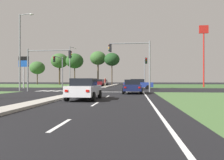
{
  "coord_description": "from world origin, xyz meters",
  "views": [
    {
      "loc": [
        5.83,
        -2.79,
        1.42
      ],
      "look_at": [
        1.73,
        36.43,
        1.44
      ],
      "focal_mm": 34.92,
      "sensor_mm": 36.0,
      "label": 1
    }
  ],
  "objects": [
    {
      "name": "grass_verge_far_right",
      "position": [
        25.5,
        54.5,
        0.0
      ],
      "size": [
        35.0,
        35.0,
        0.01
      ],
      "primitive_type": "cube",
      "color": "#385B2D",
      "rests_on": "ground"
    },
    {
      "name": "traffic_signal_far_right",
      "position": [
        7.6,
        34.42,
        3.66
      ],
      "size": [
        0.32,
        5.7,
        5.2
      ],
      "color": "gray",
      "rests_on": "ground"
    },
    {
      "name": "fuel_price_totem",
      "position": [
        -13.51,
        33.45,
        4.05
      ],
      "size": [
        1.8,
        0.24,
        5.55
      ],
      "color": "silver",
      "rests_on": "ground"
    },
    {
      "name": "lane_dash_second",
      "position": [
        3.5,
        9.86,
        0.01
      ],
      "size": [
        0.14,
        2.0,
        0.01
      ],
      "primitive_type": "cube",
      "color": "silver",
      "rests_on": "ground"
    },
    {
      "name": "lane_dash_near",
      "position": [
        3.5,
        3.86,
        0.01
      ],
      "size": [
        0.14,
        2.0,
        0.01
      ],
      "primitive_type": "cube",
      "color": "silver",
      "rests_on": "ground"
    },
    {
      "name": "median_island_far",
      "position": [
        0.0,
        55.0,
        0.07
      ],
      "size": [
        1.2,
        36.0,
        0.14
      ],
      "primitive_type": "cube",
      "color": "gray",
      "rests_on": "ground"
    },
    {
      "name": "car_navy_third",
      "position": [
        5.59,
        20.55,
        0.76
      ],
      "size": [
        2.03,
        4.35,
        1.48
      ],
      "color": "#161E47",
      "rests_on": "ground"
    },
    {
      "name": "fastfood_pole_sign",
      "position": [
        19.64,
        42.66,
        9.0
      ],
      "size": [
        1.8,
        0.4,
        12.43
      ],
      "color": "red",
      "rests_on": "ground"
    },
    {
      "name": "treeline_fourth",
      "position": [
        -5.38,
        63.13,
        8.12
      ],
      "size": [
        4.9,
        4.9,
        10.27
      ],
      "color": "#423323",
      "rests_on": "ground"
    },
    {
      "name": "street_lamp_second",
      "position": [
        -8.78,
        23.87,
        5.5
      ],
      "size": [
        2.18,
        0.69,
        9.93
      ],
      "color": "gray",
      "rests_on": "ground"
    },
    {
      "name": "traffic_signal_near_right",
      "position": [
        5.84,
        23.4,
        4.19
      ],
      "size": [
        5.05,
        0.32,
        6.09
      ],
      "color": "gray",
      "rests_on": "ground"
    },
    {
      "name": "edge_line_right",
      "position": [
        6.85,
        12.0,
        0.01
      ],
      "size": [
        0.14,
        24.0,
        0.01
      ],
      "primitive_type": "cube",
      "color": "silver",
      "rests_on": "ground"
    },
    {
      "name": "crosswalk_bar_third",
      "position": [
        -4.1,
        24.8,
        0.01
      ],
      "size": [
        0.7,
        2.8,
        0.01
      ],
      "primitive_type": "cube",
      "color": "silver",
      "rests_on": "ground"
    },
    {
      "name": "car_white_fourth",
      "position": [
        2.2,
        12.7,
        0.79
      ],
      "size": [
        2.02,
        4.26,
        1.54
      ],
      "color": "silver",
      "rests_on": "ground"
    },
    {
      "name": "car_blue_second",
      "position": [
        6.36,
        32.03,
        0.81
      ],
      "size": [
        4.62,
        2.06,
        1.59
      ],
      "rotation": [
        0.0,
        0.0,
        -1.57
      ],
      "color": "navy",
      "rests_on": "ground"
    },
    {
      "name": "crosswalk_bar_second",
      "position": [
        -5.25,
        24.8,
        0.01
      ],
      "size": [
        0.7,
        2.8,
        0.01
      ],
      "primitive_type": "cube",
      "color": "silver",
      "rests_on": "ground"
    },
    {
      "name": "grass_verge_far_left",
      "position": [
        -25.5,
        54.5,
        0.0
      ],
      "size": [
        35.0,
        35.0,
        0.01
      ],
      "primitive_type": "cube",
      "color": "#476B38",
      "rests_on": "ground"
    },
    {
      "name": "stop_bar_near",
      "position": [
        3.8,
        23.0,
        0.01
      ],
      "size": [
        6.4,
        0.5,
        0.01
      ],
      "primitive_type": "cube",
      "color": "silver",
      "rests_on": "ground"
    },
    {
      "name": "crosswalk_bar_fifth",
      "position": [
        -1.8,
        24.8,
        0.01
      ],
      "size": [
        0.7,
        2.8,
        0.01
      ],
      "primitive_type": "cube",
      "color": "silver",
      "rests_on": "ground"
    },
    {
      "name": "car_grey_near",
      "position": [
        -2.25,
        53.94,
        0.8
      ],
      "size": [
        1.96,
        4.28,
        1.56
      ],
      "rotation": [
        0.0,
        0.0,
        3.14
      ],
      "color": "slate",
      "rests_on": "ground"
    },
    {
      "name": "treeline_near",
      "position": [
        -25.16,
        63.81,
        5.34
      ],
      "size": [
        4.78,
        4.78,
        7.39
      ],
      "color": "#423323",
      "rests_on": "ground"
    },
    {
      "name": "traffic_signal_near_left",
      "position": [
        -5.41,
        23.4,
        3.78
      ],
      "size": [
        5.8,
        0.32,
        5.37
      ],
      "color": "gray",
      "rests_on": "ground"
    },
    {
      "name": "crosswalk_bar_fourth",
      "position": [
        -2.95,
        24.8,
        0.01
      ],
      "size": [
        0.7,
        2.8,
        0.01
      ],
      "primitive_type": "cube",
      "color": "silver",
      "rests_on": "ground"
    },
    {
      "name": "crosswalk_bar_near",
      "position": [
        -6.4,
        24.8,
        0.01
      ],
      "size": [
        0.7,
        2.8,
        0.01
      ],
      "primitive_type": "cube",
      "color": "silver",
      "rests_on": "ground"
    },
    {
      "name": "treeline_second",
      "position": [
        -17.57,
        63.15,
        7.44
      ],
      "size": [
        5.37,
        5.37,
        9.76
      ],
      "color": "#423323",
      "rests_on": "ground"
    },
    {
      "name": "pedestrian_at_median",
      "position": [
        0.05,
        39.48,
        1.22
      ],
      "size": [
        0.34,
        0.34,
        1.77
      ],
      "rotation": [
        0.0,
        0.0,
        2.84
      ],
      "color": "#9E8966",
      "rests_on": "median_island_far"
    },
    {
      "name": "treeline_fifth",
      "position": [
        -0.91,
        61.57,
        7.56
      ],
      "size": [
        4.56,
        4.56,
        9.53
      ],
      "color": "#423323",
      "rests_on": "ground"
    },
    {
      "name": "traffic_signal_far_left",
      "position": [
        -7.6,
        34.99,
        3.92
      ],
      "size": [
        0.32,
        4.52,
        5.71
      ],
      "color": "gray",
      "rests_on": "ground"
    },
    {
      "name": "car_maroon_fifth",
      "position": [
        -2.43,
        48.01,
        0.82
      ],
      "size": [
        1.99,
        4.18,
        1.61
      ],
      "rotation": [
        0.0,
        0.0,
        3.14
      ],
      "color": "maroon",
      "rests_on": "ground"
    },
    {
      "name": "lane_dash_third",
      "position": [
        3.5,
        15.86,
        0.01
      ],
      "size": [
        0.14,
        2.0,
        0.01
      ],
      "primitive_type": "cube",
      "color": "silver",
      "rests_on": "ground"
    },
    {
      "name": "median_island_near",
      "position": [
        0.0,
        11.0,
        0.07
      ],
      "size": [
        1.2,
        22.0,
        0.14
      ],
      "primitive_type": "cube",
      "color": "#ADA89E",
      "rests_on": "ground"
    },
    {
      "name": "ground_plane",
      "position": [
        0.0,
        30.0,
        0.0
      ],
      "size": [
        200.0,
        200.0,
        0.0
      ],
      "primitive_type": "plane",
      "color": "black"
    },
    {
      "name": "treeline_third",
      "position": [
        -11.96,
        60.38,
        7.1
      ],
      "size": [
        5.23,
        5.23,
        9.34
      ],
      "color": "#423323",
      "rests_on": "ground"
    },
    {
      "name": "street_lamp_third",
      "position": [
        -8.85,
        45.78,
        5.05
      ],
      "size": [
        1.3,
        1.63,
        9.08
      ],
      "color": "gray",
      "rests_on": "ground"
    }
  ]
}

